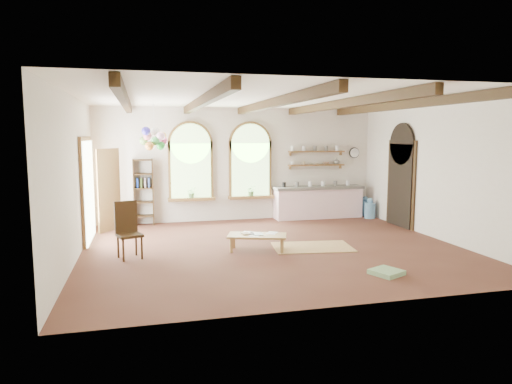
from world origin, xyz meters
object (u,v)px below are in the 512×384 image
object	(u,v)px
side_chair	(129,242)
balloon_cluster	(154,139)
coffee_table	(257,236)
kitchen_counter	(318,202)

from	to	relation	value
side_chair	balloon_cluster	world-z (taller)	balloon_cluster
coffee_table	balloon_cluster	size ratio (longest dim) A/B	1.18
kitchen_counter	coffee_table	bearing A→B (deg)	-128.90
coffee_table	balloon_cluster	world-z (taller)	balloon_cluster
coffee_table	side_chair	xyz separation A→B (m)	(-2.60, 0.05, 0.02)
side_chair	balloon_cluster	size ratio (longest dim) A/B	1.00
balloon_cluster	side_chair	bearing A→B (deg)	-103.92
balloon_cluster	kitchen_counter	bearing A→B (deg)	10.78
coffee_table	side_chair	bearing A→B (deg)	178.93
kitchen_counter	side_chair	distance (m)	6.24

